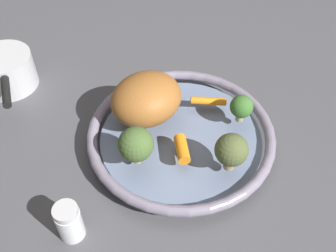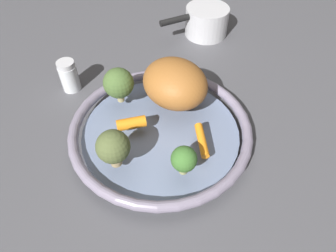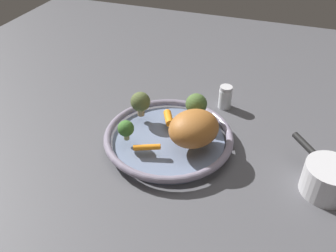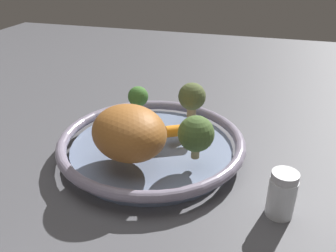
{
  "view_description": "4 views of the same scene",
  "coord_description": "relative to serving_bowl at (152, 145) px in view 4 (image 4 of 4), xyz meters",
  "views": [
    {
      "loc": [
        0.14,
        -0.47,
        0.59
      ],
      "look_at": [
        -0.02,
        -0.01,
        0.05
      ],
      "focal_mm": 42.95,
      "sensor_mm": 36.0,
      "label": 1
    },
    {
      "loc": [
        0.37,
        0.09,
        0.46
      ],
      "look_at": [
        0.01,
        0.02,
        0.06
      ],
      "focal_mm": 32.36,
      "sensor_mm": 36.0,
      "label": 2
    },
    {
      "loc": [
        -0.25,
        0.7,
        0.62
      ],
      "look_at": [
        0.0,
        -0.01,
        0.06
      ],
      "focal_mm": 38.0,
      "sensor_mm": 36.0,
      "label": 3
    },
    {
      "loc": [
        -0.53,
        -0.19,
        0.35
      ],
      "look_at": [
        0.02,
        -0.03,
        0.06
      ],
      "focal_mm": 37.57,
      "sensor_mm": 36.0,
      "label": 4
    }
  ],
  "objects": [
    {
      "name": "roast_chicken_piece",
      "position": [
        -0.07,
        0.01,
        0.06
      ],
      "size": [
        0.17,
        0.18,
        0.09
      ],
      "primitive_type": "ellipsoid",
      "rotation": [
        0.0,
        0.0,
        0.97
      ],
      "color": "#A1612A",
      "rests_on": "serving_bowl"
    },
    {
      "name": "baby_carrot_center",
      "position": [
        0.03,
        0.08,
        0.03
      ],
      "size": [
        0.07,
        0.04,
        0.02
      ],
      "primitive_type": "cylinder",
      "rotation": [
        1.64,
        0.0,
        1.9
      ],
      "color": "orange",
      "rests_on": "serving_bowl"
    },
    {
      "name": "salt_shaker",
      "position": [
        -0.1,
        -0.23,
        0.01
      ],
      "size": [
        0.04,
        0.04,
        0.07
      ],
      "color": "silver",
      "rests_on": "ground_plane"
    },
    {
      "name": "serving_bowl",
      "position": [
        0.0,
        0.0,
        0.0
      ],
      "size": [
        0.35,
        0.35,
        0.04
      ],
      "color": "slate",
      "rests_on": "ground_plane"
    },
    {
      "name": "baby_carrot_back",
      "position": [
        0.02,
        -0.05,
        0.03
      ],
      "size": [
        0.04,
        0.06,
        0.02
      ],
      "primitive_type": "cylinder",
      "rotation": [
        1.55,
        0.0,
        0.48
      ],
      "color": "orange",
      "rests_on": "serving_bowl"
    },
    {
      "name": "broccoli_floret_large",
      "position": [
        -0.05,
        -0.09,
        0.06
      ],
      "size": [
        0.06,
        0.06,
        0.07
      ],
      "color": "tan",
      "rests_on": "serving_bowl"
    },
    {
      "name": "ground_plane",
      "position": [
        0.0,
        0.0,
        -0.02
      ],
      "size": [
        2.03,
        2.03,
        0.0
      ],
      "primitive_type": "plane",
      "color": "#4C4C51"
    },
    {
      "name": "broccoli_floret_mid",
      "position": [
        0.1,
        -0.05,
        0.06
      ],
      "size": [
        0.06,
        0.06,
        0.07
      ],
      "color": "tan",
      "rests_on": "serving_bowl"
    },
    {
      "name": "broccoli_floret_edge",
      "position": [
        0.09,
        0.06,
        0.05
      ],
      "size": [
        0.04,
        0.04,
        0.06
      ],
      "color": "tan",
      "rests_on": "serving_bowl"
    }
  ]
}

